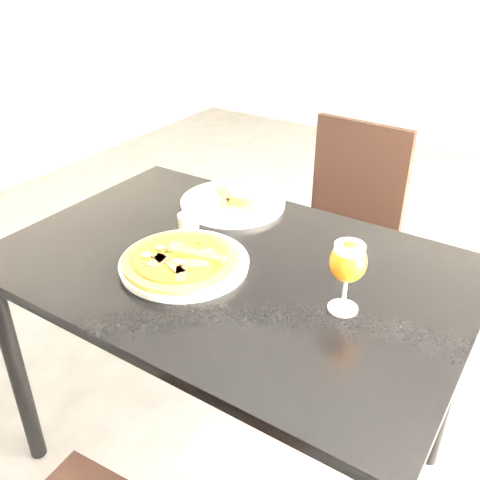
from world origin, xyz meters
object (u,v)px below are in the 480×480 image
Objects in this scene: dining_table at (231,290)px; pizza at (182,259)px; beer_glass at (348,263)px; chair_far at (341,228)px.

dining_table is 0.17m from pizza.
beer_glass is (0.41, 0.06, 0.10)m from pizza.
pizza reaches higher than dining_table.
pizza is (-0.09, -0.09, 0.12)m from dining_table.
pizza is at bearing -171.34° from beer_glass.
beer_glass is at bearing 8.66° from pizza.
chair_far reaches higher than pizza.
beer_glass is (0.32, -0.03, 0.21)m from dining_table.
beer_glass reaches higher than dining_table.
chair_far is 5.14× the size of beer_glass.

